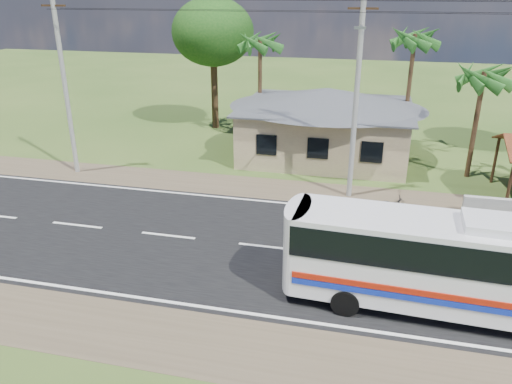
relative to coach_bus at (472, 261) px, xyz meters
The scene contains 10 objects.
ground 8.23m from the coach_bus, 157.61° to the left, with size 120.00×120.00×0.00m, color #2C4819.
road 8.23m from the coach_bus, 157.61° to the left, with size 120.00×16.00×0.03m.
house 17.27m from the coach_bus, 111.68° to the left, with size 12.40×10.00×5.00m.
utility_poles 11.25m from the coach_bus, 116.29° to the left, with size 32.80×2.22×11.00m.
palm_near 14.66m from the coach_bus, 81.39° to the left, with size 2.80×2.80×6.70m.
palm_mid 19.28m from the coach_bus, 94.24° to the left, with size 2.80×2.80×8.20m.
palm_far 22.65m from the coach_bus, 120.86° to the left, with size 2.80×2.80×7.70m.
tree_behind_house 26.54m from the coach_bus, 126.16° to the left, with size 6.00×6.00×9.61m.
coach_bus is the anchor object (origin of this frame).
motorcycle 8.25m from the coach_bus, 106.62° to the left, with size 0.58×1.67×0.88m, color black.
Camera 1 is at (3.81, -18.25, 10.25)m, focal length 35.00 mm.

